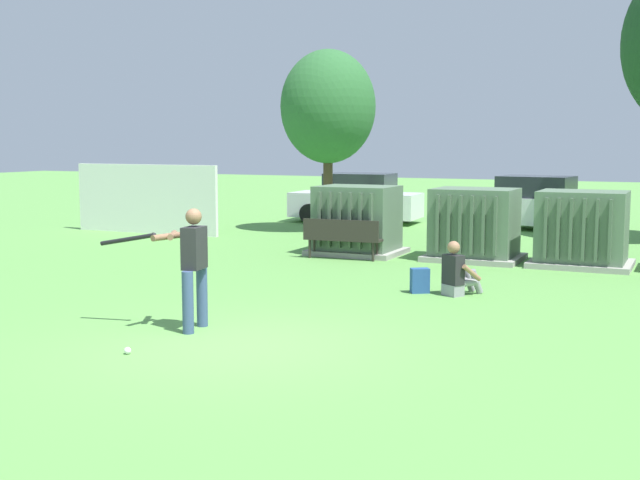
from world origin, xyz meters
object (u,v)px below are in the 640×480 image
Objects in this scene: backpack at (420,281)px; transformer_west at (357,221)px; transformer_mid_west at (474,225)px; sports_ball at (128,351)px; seated_spectator at (457,274)px; batter at (191,262)px; parked_car_left_of_center at (532,204)px; park_bench at (342,236)px; transformer_mid_east at (582,230)px; parked_car_leftmost at (357,200)px.

transformer_west is at bearing 124.59° from backpack.
transformer_mid_west is at bearing 91.78° from backpack.
sports_ball is 0.09× the size of seated_spectator.
batter is 1.77m from sports_ball.
seated_spectator is 0.22× the size of parked_car_left_of_center.
backpack is at bearing -48.38° from park_bench.
parked_car_left_of_center is (2.71, 8.39, 0.22)m from park_bench.
transformer_mid_east reaches higher than seated_spectator.
batter reaches higher than parked_car_left_of_center.
batter is 0.40× the size of parked_car_left_of_center.
batter reaches higher than transformer_mid_west.
transformer_west is 5.18m from backpack.
transformer_mid_east is 10.59m from parked_car_leftmost.
batter is 19.33× the size of sports_ball.
parked_car_leftmost reaches higher than backpack.
transformer_mid_east is at bearing 63.65° from backpack.
transformer_mid_east is 4.97m from backpack.
transformer_mid_east is 4.77× the size of backpack.
park_bench is at bearing 131.62° from backpack.
transformer_west is 0.49× the size of parked_car_leftmost.
parked_car_leftmost is at bearing -176.86° from parked_car_left_of_center.
transformer_mid_east and parked_car_left_of_center have the same top height.
parked_car_leftmost is (-8.01, 6.92, -0.04)m from transformer_mid_east.
seated_spectator is at bearing -49.36° from transformer_west.
park_bench is (-2.76, -1.13, -0.25)m from transformer_mid_west.
transformer_west is at bearing 95.11° from sports_ball.
parked_car_left_of_center is (-2.38, 7.23, -0.04)m from transformer_mid_east.
park_bench is 8.82m from parked_car_left_of_center.
seated_spectator is 0.22× the size of parked_car_leftmost.
parked_car_left_of_center reaches higher than park_bench.
transformer_west is at bearing -178.00° from transformer_mid_east.
parked_car_left_of_center is (1.88, 15.78, -0.22)m from batter.
transformer_mid_east is at bearing 70.79° from seated_spectator.
transformer_mid_east is at bearing 0.67° from transformer_mid_west.
seated_spectator is (2.71, 5.69, 0.33)m from sports_ball.
transformer_west is 1.21× the size of batter.
transformer_mid_west is 2.18× the size of seated_spectator.
transformer_west is 0.48× the size of parked_car_left_of_center.
transformer_west reaches higher than seated_spectator.
batter is 4.68m from backpack.
backpack is (-0.67, -0.06, -0.16)m from seated_spectator.
transformer_west reaches higher than park_bench.
transformer_west and parked_car_left_of_center have the same top height.
backpack is (2.93, -4.24, -0.57)m from transformer_west.
transformer_mid_west is 0.49× the size of parked_car_leftmost.
park_bench is at bearing -107.88° from parked_car_left_of_center.
park_bench is at bearing -70.11° from parked_car_leftmost.
transformer_west is 5.12m from transformer_mid_east.
transformer_west is 1.00× the size of transformer_mid_east.
parked_car_left_of_center is at bearing 83.20° from batter.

